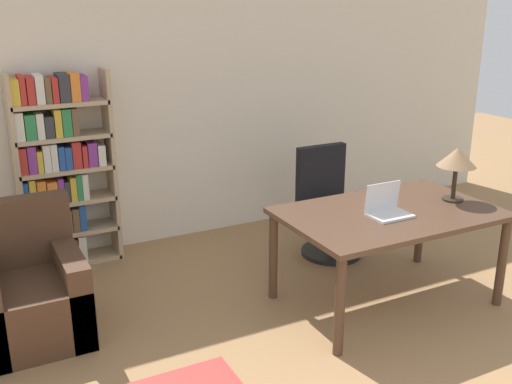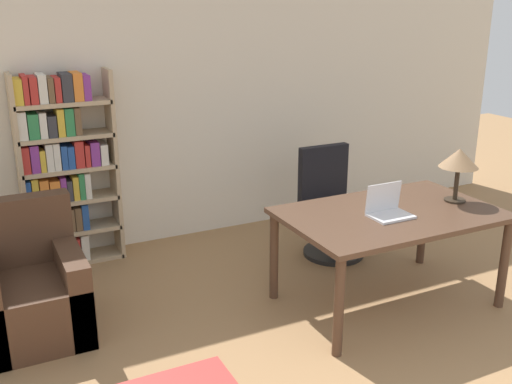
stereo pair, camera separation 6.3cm
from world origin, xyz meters
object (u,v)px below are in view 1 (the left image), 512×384
Objects in this scene: desk at (389,222)px; table_lamp at (457,159)px; office_chair at (328,208)px; bookshelf at (58,172)px; armchair at (30,295)px; laptop at (387,208)px.

desk is 0.75m from table_lamp.
office_chair is 2.44m from bookshelf.
office_chair is at bearing -20.79° from bookshelf.
table_lamp is (0.62, -0.02, 0.43)m from desk.
armchair is (-2.68, -0.27, -0.12)m from office_chair.
laptop is 2.64m from armchair.
desk is 1.73× the size of armchair.
office_chair reaches higher than desk.
office_chair reaches higher than armchair.
table_lamp is 0.25× the size of bookshelf.
table_lamp is at bearing -2.13° from desk.
laptop is 2.80m from bookshelf.
laptop is 0.31× the size of office_chair.
laptop is at bearing -143.75° from desk.
table_lamp is 3.35m from armchair.
desk is at bearing -16.57° from armchair.
office_chair is 2.70m from armchair.
laptop is 1.17m from office_chair.
bookshelf reaches higher than office_chair.
bookshelf is (-2.10, 1.88, 0.19)m from desk.
laptop is 0.18× the size of bookshelf.
laptop is 0.33× the size of armchair.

